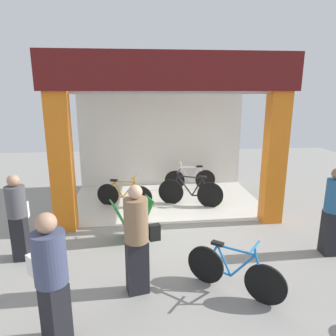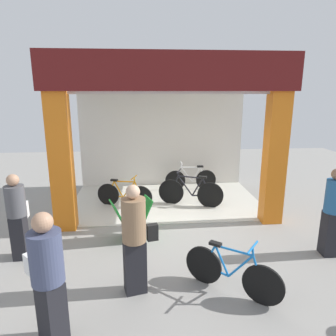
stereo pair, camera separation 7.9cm
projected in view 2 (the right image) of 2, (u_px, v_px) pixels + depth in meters
ground_plane at (171, 225)px, 7.04m from camera, size 18.29×18.29×0.00m
shop_facade at (166, 130)px, 8.08m from camera, size 5.35×3.48×3.78m
bicycle_inside_0 at (191, 192)px, 8.12m from camera, size 1.66×0.65×0.96m
bicycle_inside_1 at (124, 194)px, 8.08m from camera, size 1.47×0.53×0.84m
bicycle_inside_2 at (191, 179)px, 9.46m from camera, size 1.58×0.43×0.87m
bicycle_parked_0 at (231, 272)px, 4.59m from camera, size 1.25×1.00×0.86m
sandwich_board_sign at (131, 220)px, 6.26m from camera, size 0.92×0.71×0.87m
pedestrian_0 at (135, 238)px, 4.49m from camera, size 0.58×0.43×1.71m
pedestrian_1 at (332, 212)px, 5.57m from camera, size 0.34×0.34×1.67m
pedestrian_2 at (18, 216)px, 5.48m from camera, size 0.36×0.62×1.60m
pedestrian_3 at (48, 277)px, 3.53m from camera, size 0.65×0.65×1.71m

